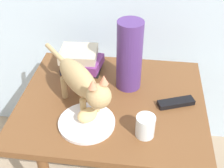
{
  "coord_description": "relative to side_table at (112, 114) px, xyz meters",
  "views": [
    {
      "loc": [
        0.12,
        -0.94,
        1.41
      ],
      "look_at": [
        0.0,
        0.0,
        0.68
      ],
      "focal_mm": 47.55,
      "sensor_mm": 36.0,
      "label": 1
    }
  ],
  "objects": [
    {
      "name": "book_stack",
      "position": [
        -0.17,
        0.19,
        0.14
      ],
      "size": [
        0.2,
        0.17,
        0.11
      ],
      "color": "black",
      "rests_on": "side_table"
    },
    {
      "name": "bread_roll",
      "position": [
        -0.07,
        -0.15,
        0.12
      ],
      "size": [
        0.1,
        0.1,
        0.05
      ],
      "primitive_type": "ellipsoid",
      "rotation": [
        0.0,
        0.0,
        0.79
      ],
      "color": "#E0BC7A",
      "rests_on": "plate"
    },
    {
      "name": "candle_jar",
      "position": [
        0.14,
        -0.18,
        0.12
      ],
      "size": [
        0.07,
        0.07,
        0.08
      ],
      "color": "silver",
      "rests_on": "side_table"
    },
    {
      "name": "plate",
      "position": [
        -0.08,
        -0.16,
        0.09
      ],
      "size": [
        0.22,
        0.22,
        0.01
      ],
      "primitive_type": "cylinder",
      "color": "white",
      "rests_on": "side_table"
    },
    {
      "name": "cat",
      "position": [
        -0.11,
        -0.07,
        0.22
      ],
      "size": [
        0.34,
        0.38,
        0.23
      ],
      "color": "tan",
      "rests_on": "side_table"
    },
    {
      "name": "green_vase",
      "position": [
        0.06,
        0.1,
        0.24
      ],
      "size": [
        0.11,
        0.11,
        0.31
      ],
      "primitive_type": "cylinder",
      "color": "#4C2D72",
      "rests_on": "side_table"
    },
    {
      "name": "side_table",
      "position": [
        0.0,
        0.0,
        0.0
      ],
      "size": [
        0.77,
        0.65,
        0.6
      ],
      "color": "brown",
      "rests_on": "ground"
    },
    {
      "name": "tv_remote",
      "position": [
        0.26,
        -0.0,
        0.09
      ],
      "size": [
        0.16,
        0.09,
        0.02
      ],
      "primitive_type": "cube",
      "rotation": [
        0.0,
        0.0,
        0.36
      ],
      "color": "black",
      "rests_on": "side_table"
    }
  ]
}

